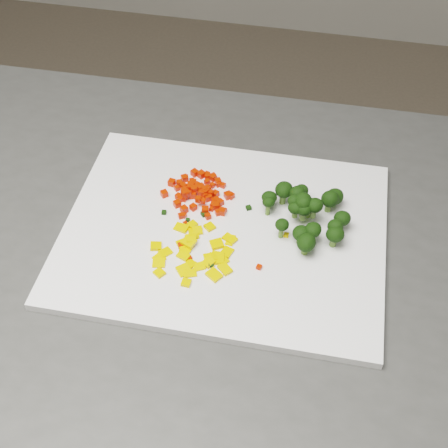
% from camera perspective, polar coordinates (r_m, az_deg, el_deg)
% --- Properties ---
extents(counter_block, '(0.91, 0.64, 0.90)m').
position_cam_1_polar(counter_block, '(1.16, -2.54, -16.02)').
color(counter_block, '#40403E').
rests_on(counter_block, ground).
extents(cutting_board, '(0.40, 0.32, 0.01)m').
position_cam_1_polar(cutting_board, '(0.78, 0.00, -0.76)').
color(cutting_board, white).
rests_on(cutting_board, counter_block).
extents(carrot_pile, '(0.09, 0.09, 0.02)m').
position_cam_1_polar(carrot_pile, '(0.81, -2.43, 3.05)').
color(carrot_pile, '#F11902').
rests_on(carrot_pile, cutting_board).
extents(pepper_pile, '(0.10, 0.10, 0.01)m').
position_cam_1_polar(pepper_pile, '(0.75, -2.98, -2.27)').
color(pepper_pile, '#FFB90D').
rests_on(pepper_pile, cutting_board).
extents(broccoli_pile, '(0.11, 0.11, 0.05)m').
position_cam_1_polar(broccoli_pile, '(0.78, 7.21, 1.44)').
color(broccoli_pile, black).
rests_on(broccoli_pile, cutting_board).
extents(carrot_cube_0, '(0.01, 0.01, 0.01)m').
position_cam_1_polar(carrot_cube_0, '(0.83, -3.15, 3.32)').
color(carrot_cube_0, '#F11902').
rests_on(carrot_cube_0, carrot_pile).
extents(carrot_cube_1, '(0.01, 0.01, 0.01)m').
position_cam_1_polar(carrot_cube_1, '(0.80, -3.69, 0.79)').
color(carrot_cube_1, '#F11902').
rests_on(carrot_cube_1, carrot_pile).
extents(carrot_cube_2, '(0.01, 0.01, 0.01)m').
position_cam_1_polar(carrot_cube_2, '(0.84, -1.54, 3.88)').
color(carrot_cube_2, '#F11902').
rests_on(carrot_cube_2, carrot_pile).
extents(carrot_cube_3, '(0.01, 0.01, 0.01)m').
position_cam_1_polar(carrot_cube_3, '(0.80, -2.83, 1.55)').
color(carrot_cube_3, '#F11902').
rests_on(carrot_cube_3, carrot_pile).
extents(carrot_cube_4, '(0.01, 0.01, 0.01)m').
position_cam_1_polar(carrot_cube_4, '(0.81, -3.38, 2.81)').
color(carrot_cube_4, '#F11902').
rests_on(carrot_cube_4, carrot_pile).
extents(carrot_cube_5, '(0.01, 0.01, 0.01)m').
position_cam_1_polar(carrot_cube_5, '(0.82, -2.75, 3.21)').
color(carrot_cube_5, '#F11902').
rests_on(carrot_cube_5, carrot_pile).
extents(carrot_cube_6, '(0.01, 0.01, 0.01)m').
position_cam_1_polar(carrot_cube_6, '(0.83, -3.06, 3.54)').
color(carrot_cube_6, '#F11902').
rests_on(carrot_cube_6, carrot_pile).
extents(carrot_cube_7, '(0.01, 0.01, 0.01)m').
position_cam_1_polar(carrot_cube_7, '(0.80, -1.73, 1.26)').
color(carrot_cube_7, '#F11902').
rests_on(carrot_cube_7, carrot_pile).
extents(carrot_cube_8, '(0.01, 0.01, 0.01)m').
position_cam_1_polar(carrot_cube_8, '(0.81, -1.25, 2.90)').
color(carrot_cube_8, '#F11902').
rests_on(carrot_cube_8, carrot_pile).
extents(carrot_cube_9, '(0.01, 0.01, 0.01)m').
position_cam_1_polar(carrot_cube_9, '(0.82, -1.84, 2.70)').
color(carrot_cube_9, '#F11902').
rests_on(carrot_cube_9, carrot_pile).
extents(carrot_cube_10, '(0.01, 0.01, 0.01)m').
position_cam_1_polar(carrot_cube_10, '(0.84, -0.56, 3.91)').
color(carrot_cube_10, '#F11902').
rests_on(carrot_cube_10, carrot_pile).
extents(carrot_cube_11, '(0.01, 0.01, 0.01)m').
position_cam_1_polar(carrot_cube_11, '(0.84, -1.50, 4.37)').
color(carrot_cube_11, '#F11902').
rests_on(carrot_cube_11, carrot_pile).
extents(carrot_cube_12, '(0.01, 0.01, 0.01)m').
position_cam_1_polar(carrot_cube_12, '(0.80, -0.95, 1.71)').
color(carrot_cube_12, '#F11902').
rests_on(carrot_cube_12, carrot_pile).
extents(carrot_cube_13, '(0.01, 0.01, 0.01)m').
position_cam_1_polar(carrot_cube_13, '(0.83, -3.51, 3.41)').
color(carrot_cube_13, '#F11902').
rests_on(carrot_cube_13, carrot_pile).
extents(carrot_cube_14, '(0.01, 0.01, 0.01)m').
position_cam_1_polar(carrot_cube_14, '(0.81, -0.70, 2.19)').
color(carrot_cube_14, '#F11902').
rests_on(carrot_cube_14, carrot_pile).
extents(carrot_cube_15, '(0.01, 0.01, 0.01)m').
position_cam_1_polar(carrot_cube_15, '(0.83, -3.19, 3.27)').
color(carrot_cube_15, '#F11902').
rests_on(carrot_cube_15, carrot_pile).
extents(carrot_cube_16, '(0.01, 0.01, 0.01)m').
position_cam_1_polar(carrot_cube_16, '(0.81, -3.62, 2.83)').
color(carrot_cube_16, '#F11902').
rests_on(carrot_cube_16, carrot_pile).
extents(carrot_cube_17, '(0.01, 0.01, 0.01)m').
position_cam_1_polar(carrot_cube_17, '(0.82, -2.19, 3.32)').
color(carrot_cube_17, '#F11902').
rests_on(carrot_cube_17, carrot_pile).
extents(carrot_cube_18, '(0.01, 0.01, 0.01)m').
position_cam_1_polar(carrot_cube_18, '(0.79, -1.47, 0.71)').
color(carrot_cube_18, '#F11902').
rests_on(carrot_cube_18, carrot_pile).
extents(carrot_cube_19, '(0.01, 0.01, 0.01)m').
position_cam_1_polar(carrot_cube_19, '(0.81, -4.32, 1.85)').
color(carrot_cube_19, '#F11902').
rests_on(carrot_cube_19, carrot_pile).
extents(carrot_cube_20, '(0.01, 0.01, 0.01)m').
position_cam_1_polar(carrot_cube_20, '(0.81, -2.06, 2.89)').
color(carrot_cube_20, '#F11902').
rests_on(carrot_cube_20, carrot_pile).
extents(carrot_cube_21, '(0.01, 0.01, 0.01)m').
position_cam_1_polar(carrot_cube_21, '(0.80, 0.03, 1.24)').
color(carrot_cube_21, '#F11902').
rests_on(carrot_cube_21, carrot_pile).
extents(carrot_cube_22, '(0.01, 0.01, 0.01)m').
position_cam_1_polar(carrot_cube_22, '(0.80, -0.73, 1.68)').
color(carrot_cube_22, '#F11902').
rests_on(carrot_cube_22, carrot_pile).
extents(carrot_cube_23, '(0.01, 0.01, 0.01)m').
position_cam_1_polar(carrot_cube_23, '(0.83, -3.09, 3.51)').
color(carrot_cube_23, '#F11902').
rests_on(carrot_cube_23, carrot_pile).
extents(carrot_cube_24, '(0.01, 0.01, 0.01)m').
position_cam_1_polar(carrot_cube_24, '(0.81, -1.89, 2.32)').
color(carrot_cube_24, '#F11902').
rests_on(carrot_cube_24, carrot_pile).
extents(carrot_cube_25, '(0.01, 0.01, 0.01)m').
position_cam_1_polar(carrot_cube_25, '(0.81, -0.91, 2.17)').
color(carrot_cube_25, '#F11902').
rests_on(carrot_cube_25, carrot_pile).
extents(carrot_cube_26, '(0.01, 0.01, 0.01)m').
position_cam_1_polar(carrot_cube_26, '(0.85, -0.99, 4.43)').
color(carrot_cube_26, '#F11902').
rests_on(carrot_cube_26, carrot_pile).
extents(carrot_cube_27, '(0.01, 0.01, 0.01)m').
position_cam_1_polar(carrot_cube_27, '(0.85, -2.71, 4.70)').
color(carrot_cube_27, '#F11902').
rests_on(carrot_cube_27, carrot_pile).
extents(carrot_cube_28, '(0.01, 0.01, 0.01)m').
position_cam_1_polar(carrot_cube_28, '(0.84, -2.92, 3.94)').
color(carrot_cube_28, '#F11902').
rests_on(carrot_cube_28, carrot_pile).
extents(carrot_cube_29, '(0.01, 0.01, 0.01)m').
position_cam_1_polar(carrot_cube_29, '(0.83, -4.32, 3.29)').
color(carrot_cube_29, '#F11902').
rests_on(carrot_cube_29, carrot_pile).
extents(carrot_cube_30, '(0.01, 0.01, 0.01)m').
position_cam_1_polar(carrot_cube_30, '(0.81, -1.77, 2.67)').
color(carrot_cube_30, '#F11902').
rests_on(carrot_cube_30, carrot_pile).
extents(carrot_cube_31, '(0.01, 0.01, 0.01)m').
position_cam_1_polar(carrot_cube_31, '(0.84, -4.80, 3.80)').
color(carrot_cube_31, '#F11902').
rests_on(carrot_cube_31, carrot_pile).
extents(carrot_cube_32, '(0.01, 0.01, 0.01)m').
position_cam_1_polar(carrot_cube_32, '(0.82, -3.11, 3.37)').
color(carrot_cube_32, '#F11902').
rests_on(carrot_cube_32, carrot_pile).
extents(carrot_cube_33, '(0.01, 0.01, 0.01)m').
position_cam_1_polar(carrot_cube_33, '(0.85, -2.09, 4.55)').
color(carrot_cube_33, '#F11902').
rests_on(carrot_cube_33, carrot_pile).
extents(carrot_cube_34, '(0.01, 0.01, 0.01)m').
position_cam_1_polar(carrot_cube_34, '(0.82, -5.49, 2.77)').
color(carrot_cube_34, '#F11902').
rests_on(carrot_cube_34, carrot_pile).
extents(carrot_cube_35, '(0.01, 0.01, 0.01)m').
position_cam_1_polar(carrot_cube_35, '(0.83, -2.07, 3.53)').
color(carrot_cube_35, '#F11902').
rests_on(carrot_cube_35, carrot_pile).
extents(carrot_cube_36, '(0.01, 0.01, 0.01)m').
position_cam_1_polar(carrot_cube_36, '(0.81, -3.62, 2.94)').
color(carrot_cube_36, '#F11902').
rests_on(carrot_cube_36, carrot_pile).
extents(carrot_cube_37, '(0.01, 0.01, 0.01)m').
position_cam_1_polar(carrot_cube_37, '(0.80, -2.37, 2.27)').
color(carrot_cube_37, '#F11902').
rests_on(carrot_cube_37, carrot_pile).
extents(carrot_cube_38, '(0.01, 0.01, 0.01)m').
position_cam_1_polar(carrot_cube_38, '(0.81, -1.75, 3.20)').
color(carrot_cube_38, '#F11902').
rests_on(carrot_cube_38, carrot_pile).
extents(carrot_cube_39, '(0.01, 0.01, 0.01)m').
position_cam_1_polar(carrot_cube_39, '(0.80, -3.67, 1.35)').
color(carrot_cube_39, '#F11902').
rests_on(carrot_cube_39, carrot_pile).
extents(carrot_cube_40, '(0.01, 0.01, 0.01)m').
position_cam_1_polar(carrot_cube_40, '(0.83, -2.86, 3.76)').
color(carrot_cube_40, '#F11902').
rests_on(carrot_cube_40, carrot_pile).
extents(carrot_cube_41, '(0.01, 0.01, 0.01)m').
position_cam_1_polar(carrot_cube_41, '(0.83, -0.52, 3.68)').
color(carrot_cube_41, '#F11902').
rests_on(carrot_cube_41, carrot_pile).
extents(carrot_cube_42, '(0.01, 0.01, 0.01)m').
position_cam_1_polar(carrot_cube_42, '(0.83, -1.71, 3.28)').
color(carrot_cube_42, '#F11902').
rests_on(carrot_cube_42, carrot_pile).
extents(carrot_cube_43, '(0.01, 0.01, 0.01)m').
position_cam_1_polar(carrot_cube_43, '(0.84, -4.10, 3.74)').
color(carrot_cube_43, '#F11902').
rests_on(carrot_cube_43, carrot_pile).
extents(carrot_cube_44, '(0.01, 0.01, 0.01)m').
position_cam_1_polar(carrot_cube_44, '(0.82, -3.69, 2.33)').
color(carrot_cube_44, '#F11902').
rests_on(carrot_cube_44, carrot_pile).
extents(carrot_cube_45, '(0.01, 0.01, 0.01)m').
position_cam_1_polar(carrot_cube_45, '(0.84, -1.01, 4.26)').
color(carrot_cube_45, '#F11902').
rests_on(carrot_cube_45, carrot_pile).
extents(carrot_cube_46, '(0.01, 0.01, 0.01)m').
position_cam_1_polar(carrot_cube_46, '(0.81, -1.72, 3.00)').
color(carrot_cube_46, '#F11902').
rests_on(carrot_cube_46, carrot_pile).
extents(carrot_cube_47, '(0.01, 0.01, 0.01)m').
position_cam_1_polar(carrot_cube_47, '(0.85, -1.56, 4.61)').
color(carrot_cube_47, '#F11902').
rests_on(carrot_cube_47, carrot_pile).
extents(carrot_cube_48, '(0.01, 0.01, 0.01)m').
position_cam_1_polar(carrot_cube_48, '(0.82, -2.44, 3.61)').
color(carrot_cube_48, '#F11902').
rests_on(carrot_cube_48, carrot_pile).
extents(carrot_cube_49, '(0.01, 0.01, 0.01)m').
position_cam_1_polar(carrot_cube_49, '(0.83, -1.54, 3.22)').
color(carrot_cube_49, '#F11902').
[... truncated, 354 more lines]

